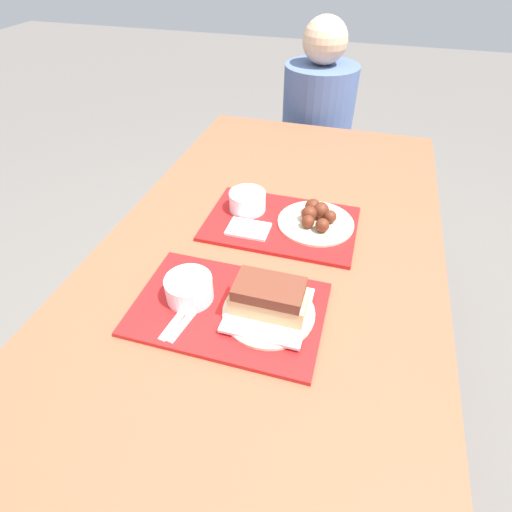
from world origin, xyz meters
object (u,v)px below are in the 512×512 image
at_px(bowl_coleslaw_near, 189,287).
at_px(wings_plate_far, 316,218).
at_px(tray_far, 281,224).
at_px(tray_near, 229,309).
at_px(brisket_sandwich_plate, 269,302).
at_px(bowl_coleslaw_far, 247,200).
at_px(person_seated_across, 318,111).

relative_size(bowl_coleslaw_near, wings_plate_far, 0.50).
height_order(tray_far, wings_plate_far, wings_plate_far).
relative_size(tray_near, brisket_sandwich_plate, 2.08).
height_order(bowl_coleslaw_far, wings_plate_far, same).
xyz_separation_m(tray_near, bowl_coleslaw_far, (-0.08, 0.40, 0.04)).
relative_size(wings_plate_far, person_seated_across, 0.32).
height_order(tray_far, person_seated_across, person_seated_across).
relative_size(tray_far, bowl_coleslaw_far, 3.95).
xyz_separation_m(brisket_sandwich_plate, person_seated_across, (-0.10, 1.34, -0.07)).
height_order(tray_far, bowl_coleslaw_far, bowl_coleslaw_far).
distance_m(tray_near, wings_plate_far, 0.41).
xyz_separation_m(bowl_coleslaw_far, wings_plate_far, (0.21, -0.01, -0.01)).
height_order(brisket_sandwich_plate, person_seated_across, person_seated_across).
distance_m(brisket_sandwich_plate, person_seated_across, 1.34).
height_order(tray_near, person_seated_across, person_seated_across).
xyz_separation_m(tray_far, bowl_coleslaw_far, (-0.12, 0.04, 0.04)).
xyz_separation_m(tray_far, person_seated_across, (-0.05, 0.98, -0.02)).
height_order(tray_far, bowl_coleslaw_near, bowl_coleslaw_near).
distance_m(tray_near, brisket_sandwich_plate, 0.10).
bearing_deg(tray_near, bowl_coleslaw_far, 100.82).
bearing_deg(bowl_coleslaw_near, tray_far, 69.09).
relative_size(bowl_coleslaw_far, wings_plate_far, 0.50).
xyz_separation_m(bowl_coleslaw_near, bowl_coleslaw_far, (0.02, 0.40, 0.00)).
distance_m(tray_far, brisket_sandwich_plate, 0.36).
relative_size(tray_near, bowl_coleslaw_far, 3.95).
bearing_deg(bowl_coleslaw_near, bowl_coleslaw_far, 86.92).
relative_size(tray_near, wings_plate_far, 1.97).
bearing_deg(wings_plate_far, tray_near, -109.69).
xyz_separation_m(bowl_coleslaw_near, brisket_sandwich_plate, (0.19, 0.00, 0.00)).
height_order(tray_near, wings_plate_far, wings_plate_far).
xyz_separation_m(brisket_sandwich_plate, wings_plate_far, (0.04, 0.38, -0.02)).
bearing_deg(bowl_coleslaw_near, tray_near, -2.61).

